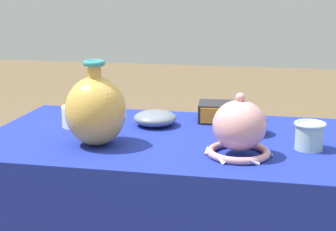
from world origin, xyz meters
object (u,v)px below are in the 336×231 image
(cup_wide_celadon, at_px, (309,135))
(bowl_shallow_ivory, at_px, (90,108))
(vase_dome_bell, at_px, (239,130))
(bowl_shallow_slate, at_px, (155,118))
(vase_tall_bulbous, at_px, (96,110))
(pot_squat_porcelain, at_px, (80,116))
(pot_squat_charcoal, at_px, (249,126))
(mosaic_tile_box, at_px, (220,112))

(cup_wide_celadon, height_order, bowl_shallow_ivory, cup_wide_celadon)
(vase_dome_bell, height_order, bowl_shallow_slate, vase_dome_bell)
(vase_tall_bulbous, relative_size, pot_squat_porcelain, 2.13)
(vase_tall_bulbous, relative_size, pot_squat_charcoal, 2.20)
(vase_dome_bell, height_order, mosaic_tile_box, vase_dome_bell)
(cup_wide_celadon, relative_size, pot_squat_charcoal, 0.80)
(vase_tall_bulbous, distance_m, bowl_shallow_slate, 0.31)
(mosaic_tile_box, height_order, pot_squat_porcelain, pot_squat_porcelain)
(vase_tall_bulbous, distance_m, bowl_shallow_ivory, 0.43)
(vase_tall_bulbous, height_order, cup_wide_celadon, vase_tall_bulbous)
(cup_wide_celadon, relative_size, pot_squat_porcelain, 0.77)
(pot_squat_charcoal, bearing_deg, pot_squat_porcelain, -178.18)
(cup_wide_celadon, relative_size, bowl_shallow_slate, 0.63)
(pot_squat_porcelain, bearing_deg, bowl_shallow_ivory, 99.25)
(mosaic_tile_box, relative_size, cup_wide_celadon, 1.70)
(bowl_shallow_ivory, bearing_deg, pot_squat_charcoal, -14.45)
(mosaic_tile_box, height_order, cup_wide_celadon, cup_wide_celadon)
(mosaic_tile_box, bearing_deg, vase_dome_bell, -81.27)
(vase_tall_bulbous, height_order, pot_squat_porcelain, vase_tall_bulbous)
(pot_squat_porcelain, xyz_separation_m, bowl_shallow_slate, (0.26, 0.06, -0.01))
(mosaic_tile_box, xyz_separation_m, pot_squat_porcelain, (-0.48, -0.18, 0.00))
(pot_squat_charcoal, bearing_deg, vase_dome_bell, -94.04)
(vase_tall_bulbous, height_order, pot_squat_charcoal, vase_tall_bulbous)
(vase_dome_bell, xyz_separation_m, bowl_shallow_ivory, (-0.61, 0.41, -0.05))
(mosaic_tile_box, relative_size, pot_squat_charcoal, 1.36)
(pot_squat_porcelain, bearing_deg, mosaic_tile_box, 19.95)
(pot_squat_porcelain, bearing_deg, cup_wide_celadon, -8.70)
(pot_squat_porcelain, bearing_deg, vase_dome_bell, -21.13)
(bowl_shallow_ivory, relative_size, bowl_shallow_slate, 0.98)
(bowl_shallow_slate, bearing_deg, cup_wide_celadon, -19.05)
(vase_dome_bell, relative_size, cup_wide_celadon, 2.06)
(pot_squat_porcelain, relative_size, bowl_shallow_ivory, 0.84)
(bowl_shallow_slate, bearing_deg, mosaic_tile_box, 27.48)
(vase_dome_bell, relative_size, pot_squat_charcoal, 1.64)
(vase_dome_bell, distance_m, bowl_shallow_ivory, 0.74)
(pot_squat_charcoal, bearing_deg, bowl_shallow_ivory, 165.55)
(pot_squat_charcoal, bearing_deg, vase_tall_bulbous, -154.42)
(vase_tall_bulbous, xyz_separation_m, vase_dome_bell, (0.45, -0.02, -0.03))
(cup_wide_celadon, bearing_deg, bowl_shallow_slate, 160.95)
(cup_wide_celadon, height_order, pot_squat_porcelain, cup_wide_celadon)
(pot_squat_charcoal, xyz_separation_m, bowl_shallow_ivory, (-0.63, 0.16, -0.00))
(vase_tall_bulbous, xyz_separation_m, cup_wide_celadon, (0.66, 0.08, -0.07))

